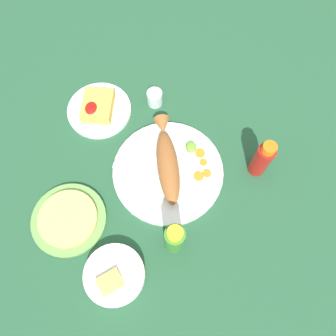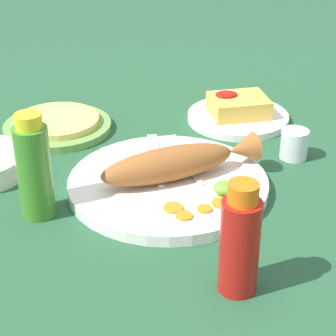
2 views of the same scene
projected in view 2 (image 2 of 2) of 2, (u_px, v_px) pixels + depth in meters
name	position (u px, v px, depth m)	size (l,w,h in m)	color
ground_plane	(168.00, 189.00, 0.98)	(4.00, 4.00, 0.00)	#235133
main_plate	(168.00, 184.00, 0.97)	(0.32, 0.32, 0.02)	white
fried_fish	(179.00, 162.00, 0.96)	(0.28, 0.11, 0.05)	#935628
fork_near	(156.00, 155.00, 1.04)	(0.03, 0.19, 0.00)	silver
fork_far	(183.00, 155.00, 1.04)	(0.02, 0.19, 0.00)	silver
carrot_slice_near	(181.00, 216.00, 0.87)	(0.02, 0.02, 0.00)	orange
carrot_slice_mid	(173.00, 208.00, 0.89)	(0.03, 0.03, 0.00)	orange
carrot_slice_far	(205.00, 209.00, 0.89)	(0.02, 0.02, 0.00)	orange
carrot_slice_extra	(221.00, 203.00, 0.90)	(0.03, 0.03, 0.00)	orange
lime_wedge_main	(225.00, 188.00, 0.93)	(0.04, 0.03, 0.02)	#6BB233
hot_sauce_bottle_red	(240.00, 242.00, 0.73)	(0.05, 0.05, 0.15)	#B21914
hot_sauce_bottle_green	(34.00, 169.00, 0.88)	(0.05, 0.05, 0.16)	#3D8428
salt_cup	(294.00, 146.00, 1.06)	(0.05, 0.05, 0.05)	silver
side_plate_fries	(238.00, 117.00, 1.21)	(0.20, 0.20, 0.01)	white
fries_pile	(238.00, 105.00, 1.20)	(0.11, 0.09, 0.04)	gold
tortilla_plate	(58.00, 127.00, 1.17)	(0.21, 0.21, 0.01)	#6B9E4C
tortilla_stack	(57.00, 121.00, 1.16)	(0.16, 0.16, 0.01)	#E0C666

